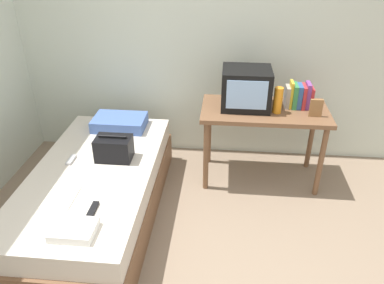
# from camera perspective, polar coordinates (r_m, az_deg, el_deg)

# --- Properties ---
(wall_back) EXTENTS (5.20, 0.10, 2.60)m
(wall_back) POSITION_cam_1_polar(r_m,az_deg,el_deg) (3.86, 2.94, 16.14)
(wall_back) COLOR silver
(wall_back) RESTS_ON ground
(bed) EXTENTS (1.00, 2.00, 0.47)m
(bed) POSITION_cam_1_polar(r_m,az_deg,el_deg) (3.34, -14.25, -7.40)
(bed) COLOR brown
(bed) RESTS_ON ground
(desk) EXTENTS (1.16, 0.60, 0.75)m
(desk) POSITION_cam_1_polar(r_m,az_deg,el_deg) (3.58, 10.82, 3.55)
(desk) COLOR brown
(desk) RESTS_ON ground
(tv) EXTENTS (0.44, 0.39, 0.36)m
(tv) POSITION_cam_1_polar(r_m,az_deg,el_deg) (3.49, 8.18, 8.06)
(tv) COLOR black
(tv) RESTS_ON desk
(water_bottle) EXTENTS (0.08, 0.08, 0.24)m
(water_bottle) POSITION_cam_1_polar(r_m,az_deg,el_deg) (3.44, 12.87, 6.18)
(water_bottle) COLOR orange
(water_bottle) RESTS_ON desk
(book_row) EXTENTS (0.25, 0.17, 0.24)m
(book_row) POSITION_cam_1_polar(r_m,az_deg,el_deg) (3.60, 15.86, 6.71)
(book_row) COLOR gray
(book_row) RESTS_ON desk
(picture_frame) EXTENTS (0.11, 0.02, 0.16)m
(picture_frame) POSITION_cam_1_polar(r_m,az_deg,el_deg) (3.47, 18.25, 4.90)
(picture_frame) COLOR olive
(picture_frame) RESTS_ON desk
(pillow) EXTENTS (0.51, 0.34, 0.11)m
(pillow) POSITION_cam_1_polar(r_m,az_deg,el_deg) (3.79, -10.88, 2.94)
(pillow) COLOR #4766AD
(pillow) RESTS_ON bed
(handbag) EXTENTS (0.30, 0.20, 0.23)m
(handbag) POSITION_cam_1_polar(r_m,az_deg,el_deg) (3.25, -11.73, -0.94)
(handbag) COLOR black
(handbag) RESTS_ON bed
(magazine) EXTENTS (0.21, 0.29, 0.01)m
(magazine) POSITION_cam_1_polar(r_m,az_deg,el_deg) (2.95, -19.19, -7.88)
(magazine) COLOR white
(magazine) RESTS_ON bed
(remote_dark) EXTENTS (0.04, 0.16, 0.02)m
(remote_dark) POSITION_cam_1_polar(r_m,az_deg,el_deg) (2.76, -14.76, -9.80)
(remote_dark) COLOR black
(remote_dark) RESTS_ON bed
(remote_silver) EXTENTS (0.04, 0.14, 0.02)m
(remote_silver) POSITION_cam_1_polar(r_m,az_deg,el_deg) (3.36, -17.83, -2.58)
(remote_silver) COLOR #B7B7BC
(remote_silver) RESTS_ON bed
(folded_towel) EXTENTS (0.28, 0.22, 0.06)m
(folded_towel) POSITION_cam_1_polar(r_m,az_deg,el_deg) (2.60, -17.44, -12.57)
(folded_towel) COLOR white
(folded_towel) RESTS_ON bed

